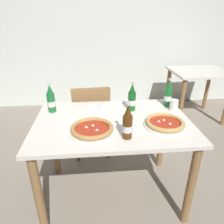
# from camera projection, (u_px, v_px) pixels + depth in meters

# --- Properties ---
(ground_plane) EXTENTS (8.00, 8.00, 0.00)m
(ground_plane) POSITION_uv_depth(u_px,v_px,m) (112.00, 192.00, 1.92)
(ground_plane) COLOR gray
(back_wall_tiled) EXTENTS (7.00, 0.10, 2.60)m
(back_wall_tiled) POSITION_uv_depth(u_px,v_px,m) (100.00, 28.00, 3.35)
(back_wall_tiled) COLOR silver
(back_wall_tiled) RESTS_ON ground_plane
(dining_table_main) EXTENTS (1.20, 0.80, 0.75)m
(dining_table_main) POSITION_uv_depth(u_px,v_px,m) (113.00, 133.00, 1.65)
(dining_table_main) COLOR silver
(dining_table_main) RESTS_ON ground_plane
(chair_behind_table) EXTENTS (0.43, 0.43, 0.85)m
(chair_behind_table) POSITION_uv_depth(u_px,v_px,m) (91.00, 117.00, 2.25)
(chair_behind_table) COLOR olive
(chair_behind_table) RESTS_ON ground_plane
(dining_table_background) EXTENTS (0.80, 0.70, 0.75)m
(dining_table_background) POSITION_uv_depth(u_px,v_px,m) (198.00, 81.00, 3.09)
(dining_table_background) COLOR silver
(dining_table_background) RESTS_ON ground_plane
(pizza_margherita_near) EXTENTS (0.31, 0.31, 0.04)m
(pizza_margherita_near) POSITION_uv_depth(u_px,v_px,m) (165.00, 123.00, 1.52)
(pizza_margherita_near) COLOR white
(pizza_margherita_near) RESTS_ON dining_table_main
(pizza_marinara_far) EXTENTS (0.33, 0.33, 0.04)m
(pizza_marinara_far) POSITION_uv_depth(u_px,v_px,m) (92.00, 129.00, 1.45)
(pizza_marinara_far) COLOR white
(pizza_marinara_far) RESTS_ON dining_table_main
(beer_bottle_left) EXTENTS (0.07, 0.07, 0.25)m
(beer_bottle_left) POSITION_uv_depth(u_px,v_px,m) (132.00, 99.00, 1.74)
(beer_bottle_left) COLOR #14591E
(beer_bottle_left) RESTS_ON dining_table_main
(beer_bottle_center) EXTENTS (0.07, 0.07, 0.25)m
(beer_bottle_center) POSITION_uv_depth(u_px,v_px,m) (168.00, 95.00, 1.83)
(beer_bottle_center) COLOR #196B2D
(beer_bottle_center) RESTS_ON dining_table_main
(beer_bottle_right) EXTENTS (0.07, 0.07, 0.25)m
(beer_bottle_right) POSITION_uv_depth(u_px,v_px,m) (127.00, 124.00, 1.34)
(beer_bottle_right) COLOR #512D0F
(beer_bottle_right) RESTS_ON dining_table_main
(beer_bottle_extra) EXTENTS (0.07, 0.07, 0.25)m
(beer_bottle_extra) POSITION_uv_depth(u_px,v_px,m) (51.00, 100.00, 1.71)
(beer_bottle_extra) COLOR #196B2D
(beer_bottle_extra) RESTS_ON dining_table_main
(napkin_with_cutlery) EXTENTS (0.21, 0.21, 0.01)m
(napkin_with_cutlery) POSITION_uv_depth(u_px,v_px,m) (98.00, 109.00, 1.79)
(napkin_with_cutlery) COLOR white
(napkin_with_cutlery) RESTS_ON dining_table_main
(paper_cup) EXTENTS (0.07, 0.07, 0.09)m
(paper_cup) POSITION_uv_depth(u_px,v_px,m) (174.00, 105.00, 1.76)
(paper_cup) COLOR white
(paper_cup) RESTS_ON dining_table_main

